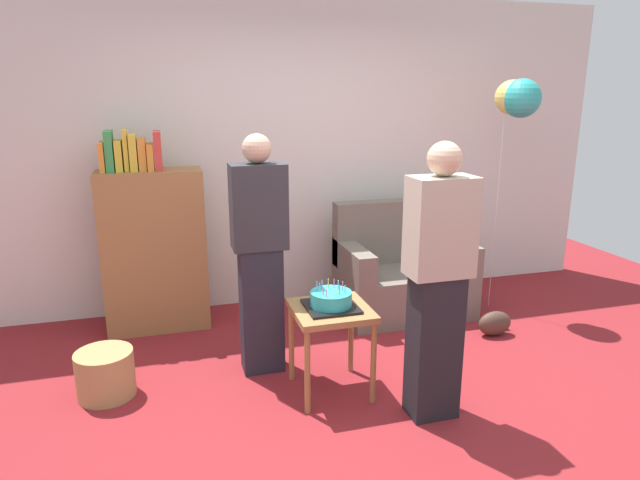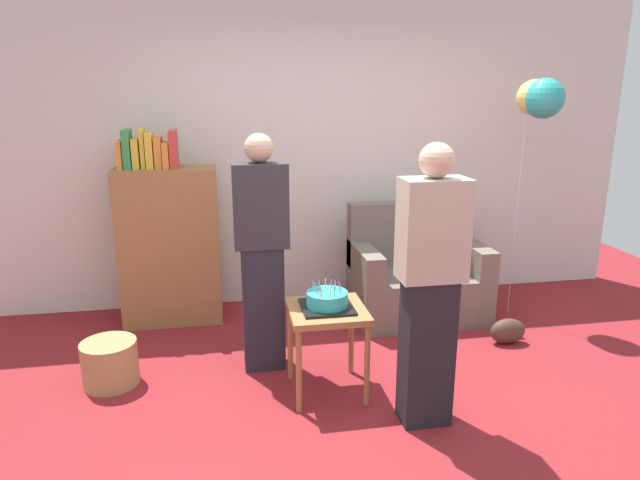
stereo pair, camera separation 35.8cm
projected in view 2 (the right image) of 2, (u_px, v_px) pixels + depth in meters
ground_plane at (367, 412)px, 3.34m from camera, size 8.00×8.00×0.00m
wall_back at (312, 153)px, 4.95m from camera, size 6.00×0.10×2.70m
couch at (416, 277)px, 4.75m from camera, size 1.10×0.70×0.96m
bookshelf at (169, 241)px, 4.53m from camera, size 0.80×0.36×1.61m
side_table at (327, 321)px, 3.46m from camera, size 0.48×0.48×0.58m
birthday_cake at (327, 300)px, 3.43m from camera, size 0.32×0.32×0.17m
person_blowing_candles at (262, 253)px, 3.71m from camera, size 0.36×0.22×1.63m
person_holding_cake at (430, 287)px, 3.06m from camera, size 0.36×0.22×1.63m
wicker_basket at (110, 363)px, 3.63m from camera, size 0.36×0.36×0.30m
handbag at (508, 331)px, 4.24m from camera, size 0.28×0.14×0.20m
balloon_bunch at (540, 98)px, 4.36m from camera, size 0.34×0.38×1.99m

